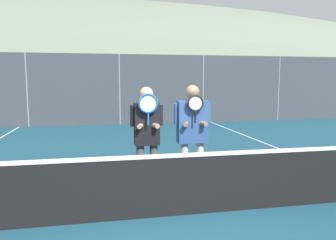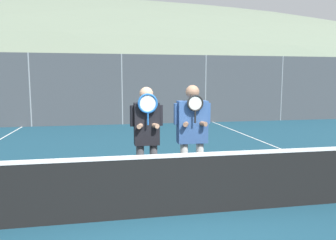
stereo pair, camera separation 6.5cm
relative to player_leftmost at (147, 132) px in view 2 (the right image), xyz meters
name	(u,v)px [view 2 (the right image)]	position (x,y,z in m)	size (l,w,h in m)	color
ground_plane	(158,217)	(0.04, -0.88, -1.09)	(120.00, 120.00, 0.00)	navy
hill_distant	(110,90)	(0.04, 56.86, -1.09)	(141.26, 78.48, 27.47)	slate
clubhouse_building	(85,84)	(-1.95, 16.42, 0.60)	(21.14, 5.50, 3.33)	#9EA3A8
fence_back	(122,90)	(0.04, 9.02, 0.43)	(22.59, 0.06, 3.03)	gray
tennis_net	(158,185)	(0.04, -0.88, -0.62)	(11.09, 0.09, 1.01)	gray
court_line_right_sideline	(299,156)	(4.17, 2.12, -1.08)	(0.05, 16.00, 0.01)	white
player_leftmost	(147,132)	(0.00, 0.00, 0.00)	(0.54, 0.34, 1.82)	#56565B
player_center_left	(192,130)	(0.76, -0.04, 0.03)	(0.63, 0.34, 1.85)	white
car_left_of_center	(101,100)	(-0.89, 11.21, -0.13)	(4.05, 1.98, 1.89)	silver
car_center	(197,100)	(4.10, 11.54, -0.21)	(4.37, 2.05, 1.71)	maroon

